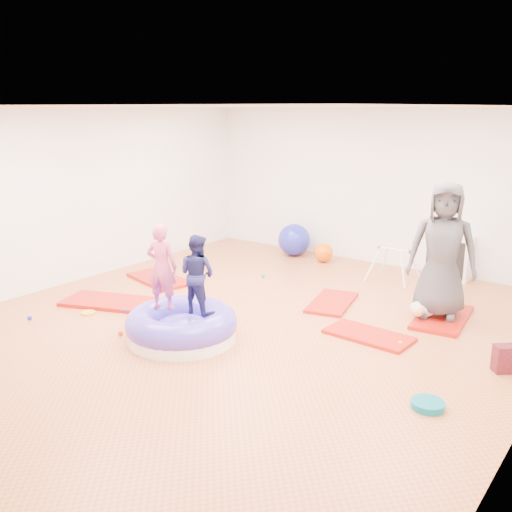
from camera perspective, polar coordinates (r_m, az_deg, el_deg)
The scene contains 19 objects.
room at distance 7.13m, azimuth -1.44°, elevation 3.40°, with size 7.01×8.01×2.81m.
gym_mat_front_left at distance 8.66m, azimuth -14.55°, elevation -4.45°, with size 1.30×0.65×0.05m, color #A71218.
gym_mat_mid_left at distance 9.61m, azimuth -9.64°, elevation -2.29°, with size 1.20×0.60×0.05m, color #A71218.
gym_mat_center_back at distance 8.44m, azimuth 7.61°, elevation -4.62°, with size 1.08×0.54×0.05m, color #A71218.
gym_mat_right at distance 7.35m, azimuth 11.21°, elevation -7.79°, with size 1.07×0.53×0.04m, color #A71218.
gym_mat_rear_right at distance 8.19m, azimuth 18.12°, elevation -5.85°, with size 1.23×0.62×0.05m, color #A71218.
inflatable_cushion at distance 7.15m, azimuth -7.43°, elevation -6.98°, with size 1.38×1.38×0.44m.
child_pink at distance 7.08m, azimuth -9.42°, elevation -0.71°, with size 0.39×0.26×1.08m, color #CC4774.
child_navy at distance 6.91m, azimuth -5.92°, elevation -1.41°, with size 0.48×0.37×0.98m, color #1A1B4B.
adult_caregiver at distance 7.91m, azimuth 18.16°, elevation 0.57°, with size 0.89×0.58×1.83m, color #404045.
infant at distance 8.01m, azimuth 16.21°, elevation -5.15°, with size 0.35×0.36×0.21m.
ball_pit_balls at distance 7.64m, azimuth -7.65°, elevation -6.64°, with size 4.44×3.57×0.06m.
exercise_ball_blue at distance 11.03m, azimuth 3.84°, elevation 1.62°, with size 0.62×0.62×0.62m, color #2026B0.
exercise_ball_orange at distance 10.65m, azimuth 6.77°, elevation 0.35°, with size 0.36×0.36×0.36m, color #E85D06.
infant_play_gym at distance 9.61m, azimuth 13.62°, elevation -0.34°, with size 0.73×0.69×0.56m.
cube_shelf at distance 10.04m, azimuth 18.66°, elevation -0.12°, with size 0.73×0.36×0.73m.
balance_disc at distance 5.87m, azimuth 16.79°, elevation -14.05°, with size 0.32×0.32×0.07m, color #0A6778.
backpack at distance 6.83m, azimuth 23.74°, elevation -9.38°, with size 0.26×0.16×0.30m, color maroon.
yellow_toy at distance 8.32m, azimuth -16.45°, elevation -5.47°, with size 0.20×0.20×0.03m, color #EAA314.
Camera 1 is at (4.31, -5.51, 2.79)m, focal length 40.00 mm.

